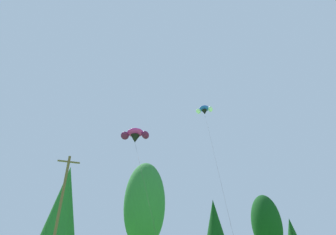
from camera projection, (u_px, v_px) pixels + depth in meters
name	position (u px, v px, depth m)	size (l,w,h in m)	color
treeline_tree_d	(63.00, 205.00, 32.97)	(4.57, 4.57, 13.51)	#472D19
treeline_tree_e	(145.00, 204.00, 36.77)	(5.93, 5.93, 15.31)	#472D19
treeline_tree_f	(215.00, 226.00, 41.79)	(4.07, 4.07, 11.21)	#472D19
treeline_tree_g	(267.00, 224.00, 46.30)	(5.29, 5.29, 12.93)	#472D19
utility_pole	(59.00, 213.00, 24.09)	(2.20, 0.26, 11.81)	brown
parafoil_kite_high_magenta	(135.00, 135.00, 33.70)	(3.92, 17.71, 16.04)	#D12893
parafoil_kite_mid_blue_white	(204.00, 110.00, 44.95)	(10.23, 18.98, 24.94)	blue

